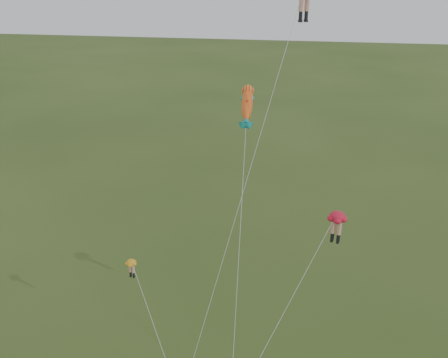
# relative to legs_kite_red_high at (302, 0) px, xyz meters

# --- Properties ---
(legs_kite_red_high) EXTENTS (7.35, 9.86, 25.03)m
(legs_kite_red_high) POSITION_rel_legs_kite_red_high_xyz_m (0.00, 0.00, 0.00)
(legs_kite_red_high) COLOR red
(legs_kite_red_high) RESTS_ON ground
(legs_kite_red_mid) EXTENTS (6.79, 6.61, 12.14)m
(legs_kite_red_mid) POSITION_rel_legs_kite_red_high_xyz_m (2.90, -6.67, -12.60)
(legs_kite_red_mid) COLOR red
(legs_kite_red_mid) RESTS_ON ground
(legs_kite_yellow) EXTENTS (4.79, 5.18, 7.30)m
(legs_kite_yellow) POSITION_rel_legs_kite_red_high_xyz_m (-10.45, -6.97, -17.47)
(legs_kite_yellow) COLOR orange
(legs_kite_yellow) RESTS_ON ground
(fish_kite) EXTENTS (1.08, 11.00, 18.67)m
(fish_kite) POSITION_rel_legs_kite_red_high_xyz_m (-3.37, -1.11, -6.79)
(fish_kite) COLOR orange
(fish_kite) RESTS_ON ground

